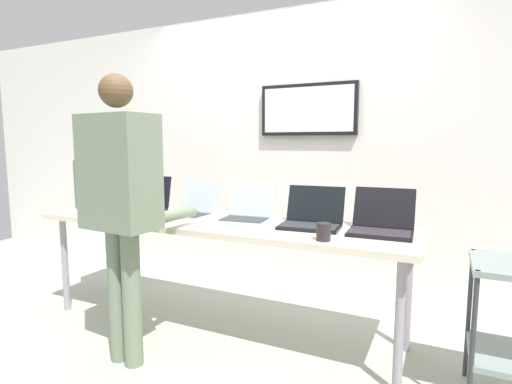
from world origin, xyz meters
name	(u,v)px	position (x,y,z in m)	size (l,w,h in m)	color
ground	(218,330)	(0.00, 0.00, -0.02)	(8.00, 8.00, 0.04)	#9FA697
back_wall	(280,149)	(0.01, 1.13, 1.27)	(8.00, 0.11, 2.52)	silver
workbench	(217,228)	(0.00, 0.00, 0.73)	(2.70, 0.70, 0.79)	beige
equipment_box	(104,184)	(-1.13, 0.07, 0.99)	(0.35, 0.32, 0.40)	#545A5B
laptop_station_0	(145,203)	(-0.74, 0.11, 0.85)	(0.36, 0.33, 0.27)	black
laptop_station_1	(194,208)	(-0.25, 0.08, 0.85)	(0.31, 0.33, 0.25)	#A9B4BA
laptop_station_2	(248,212)	(0.20, 0.09, 0.85)	(0.36, 0.36, 0.25)	#A9B4B7
laptop_station_3	(312,218)	(0.66, 0.08, 0.85)	(0.40, 0.36, 0.25)	black
laptop_station_4	(382,223)	(1.09, 0.09, 0.85)	(0.38, 0.38, 0.26)	black
person	(121,193)	(-0.27, -0.62, 1.04)	(0.47, 0.61, 1.71)	slate
coffee_mug	(324,232)	(0.84, -0.25, 0.84)	(0.08, 0.08, 0.10)	#282426
paper_sheet	(201,224)	(-0.02, -0.17, 0.79)	(0.24, 0.32, 0.00)	white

